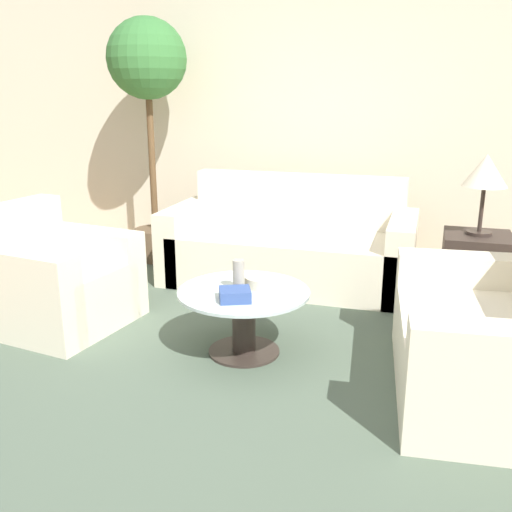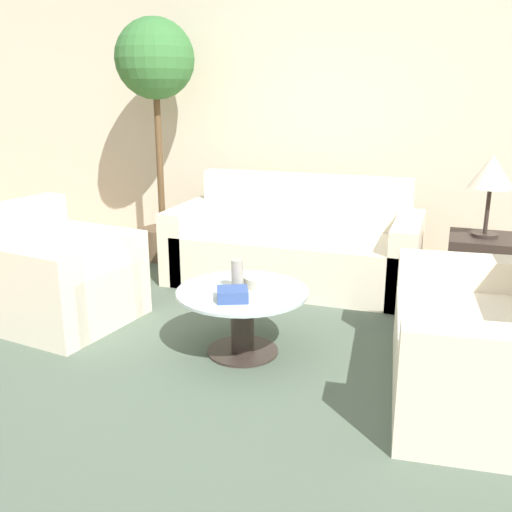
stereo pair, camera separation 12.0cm
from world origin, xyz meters
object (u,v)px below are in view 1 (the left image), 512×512
(potted_plant, at_px, (148,83))
(vase, at_px, (239,275))
(sofa_main, at_px, (291,248))
(bowl, at_px, (261,281))
(book_stack, at_px, (235,295))
(table_lamp, at_px, (486,173))
(loveseat, at_px, (498,345))
(coffee_table, at_px, (244,313))
(armchair, at_px, (53,284))

(potted_plant, xyz_separation_m, vase, (1.40, -1.69, -1.10))
(sofa_main, relative_size, bowl, 9.94)
(bowl, distance_m, book_stack, 0.28)
(table_lamp, distance_m, potted_plant, 2.90)
(table_lamp, height_order, bowl, table_lamp)
(loveseat, bearing_deg, coffee_table, -98.91)
(armchair, xyz_separation_m, bowl, (1.47, 0.03, 0.15))
(sofa_main, bearing_deg, table_lamp, -7.30)
(loveseat, xyz_separation_m, bowl, (-1.34, 0.18, 0.16))
(sofa_main, distance_m, bowl, 1.37)
(sofa_main, distance_m, book_stack, 1.64)
(vase, bearing_deg, armchair, 176.50)
(table_lamp, bearing_deg, bowl, -137.88)
(book_stack, bearing_deg, vase, 77.51)
(vase, height_order, bowl, vase)
(bowl, relative_size, book_stack, 0.92)
(coffee_table, bearing_deg, bowl, 50.99)
(table_lamp, height_order, potted_plant, potted_plant)
(loveseat, distance_m, table_lamp, 1.53)
(table_lamp, distance_m, bowl, 1.83)
(loveseat, xyz_separation_m, table_lamp, (-0.04, 1.35, 0.71))
(bowl, bearing_deg, armchair, -178.94)
(bowl, bearing_deg, sofa_main, 96.14)
(bowl, bearing_deg, coffee_table, -129.01)
(sofa_main, distance_m, coffee_table, 1.46)
(loveseat, distance_m, potted_plant, 3.60)
(potted_plant, bearing_deg, vase, -50.36)
(loveseat, height_order, vase, loveseat)
(armchair, bearing_deg, sofa_main, -35.49)
(armchair, relative_size, coffee_table, 1.20)
(vase, height_order, book_stack, vase)
(loveseat, height_order, potted_plant, potted_plant)
(bowl, bearing_deg, book_stack, -105.36)
(armchair, distance_m, bowl, 1.48)
(sofa_main, relative_size, armchair, 2.12)
(loveseat, xyz_separation_m, potted_plant, (-2.84, 1.76, 1.32))
(armchair, distance_m, book_stack, 1.43)
(armchair, bearing_deg, coffee_table, -84.70)
(table_lamp, bearing_deg, loveseat, -88.32)
(armchair, xyz_separation_m, vase, (1.36, -0.08, 0.22))
(coffee_table, xyz_separation_m, vase, (-0.03, -0.01, 0.24))
(armchair, bearing_deg, book_stack, -91.68)
(armchair, height_order, table_lamp, table_lamp)
(vase, bearing_deg, book_stack, -78.77)
(loveseat, bearing_deg, bowl, -103.28)
(armchair, distance_m, potted_plant, 2.08)
(coffee_table, bearing_deg, book_stack, -88.25)
(sofa_main, xyz_separation_m, potted_plant, (-1.36, 0.22, 1.33))
(sofa_main, relative_size, vase, 10.61)
(armchair, height_order, potted_plant, potted_plant)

